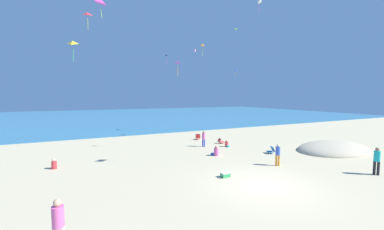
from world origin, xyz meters
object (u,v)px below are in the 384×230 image
kite_lime (236,29)px  person_4 (227,144)px  kite_white (259,0)px  kite_pink (195,50)px  person_2 (58,222)px  kite_purple (178,63)px  beach_chair_mid_beach (198,137)px  kite_magenta (101,1)px  person_5 (54,165)px  kite_blue (235,70)px  kite_yellow (72,42)px  kite_black (166,55)px  person_1 (216,152)px  person_6 (204,138)px  person_0 (278,153)px  person_3 (377,159)px  beach_chair_near_camera (221,141)px  beach_chair_far_right (271,150)px  kite_red (87,14)px  kite_orange (203,45)px  cooler_box (225,175)px

kite_lime → person_4: bearing=-129.5°
person_4 → kite_white: bearing=104.3°
kite_pink → kite_white: size_ratio=0.60×
person_2 → kite_purple: 16.13m
beach_chair_mid_beach → kite_pink: bearing=-168.8°
person_2 → kite_magenta: bearing=-13.8°
person_5 → kite_magenta: 11.76m
kite_blue → kite_yellow: bearing=-162.4°
kite_magenta → kite_black: kite_magenta is taller
person_1 → kite_lime: size_ratio=0.69×
person_6 → person_5: bearing=141.7°
person_0 → kite_magenta: 16.37m
person_0 → kite_black: kite_black is taller
person_3 → person_4: 11.52m
beach_chair_near_camera → kite_yellow: (-13.43, 0.83, 8.90)m
beach_chair_far_right → kite_black: (-3.86, 15.66, 10.11)m
person_2 → kite_purple: bearing=-37.7°
person_2 → person_6: (11.46, 11.68, -0.14)m
beach_chair_near_camera → kite_white: bearing=7.1°
kite_purple → kite_red: kite_red is taller
person_2 → kite_yellow: (0.40, 13.13, 8.12)m
beach_chair_near_camera → kite_lime: kite_lime is taller
beach_chair_near_camera → kite_blue: size_ratio=0.91×
person_1 → kite_purple: (-1.95, 3.40, 7.59)m
beach_chair_near_camera → person_3: 12.95m
beach_chair_far_right → person_6: (-3.93, 4.90, 0.60)m
kite_black → kite_orange: bearing=-33.7°
kite_pink → kite_purple: bearing=-122.5°
kite_magenta → kite_blue: size_ratio=1.70×
beach_chair_near_camera → person_5: bearing=-163.5°
person_1 → kite_magenta: size_ratio=0.61×
beach_chair_mid_beach → person_3: 16.13m
kite_white → person_5: bearing=-173.4°
person_6 → kite_white: size_ratio=0.96×
kite_purple → kite_red: (-7.16, 2.95, 4.08)m
beach_chair_far_right → person_0: bearing=73.2°
person_3 → kite_orange: 22.59m
kite_yellow → kite_magenta: (1.96, -3.06, 2.40)m
beach_chair_mid_beach → kite_magenta: (-10.32, -5.22, 11.25)m
beach_chair_mid_beach → kite_lime: kite_lime is taller
beach_chair_far_right → kite_red: size_ratio=0.53×
person_3 → person_5: person_3 is taller
cooler_box → person_3: bearing=-23.2°
person_3 → person_4: size_ratio=2.61×
beach_chair_near_camera → kite_yellow: size_ratio=0.41×
kite_white → kite_lime: bearing=69.3°
cooler_box → person_0: (4.64, 0.38, 0.75)m
kite_blue → person_5: bearing=-156.2°
beach_chair_mid_beach → beach_chair_near_camera: bearing=56.8°
beach_chair_mid_beach → kite_yellow: kite_yellow is taller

